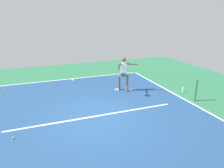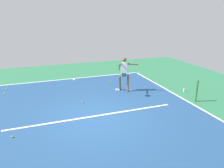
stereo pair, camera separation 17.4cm
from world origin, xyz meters
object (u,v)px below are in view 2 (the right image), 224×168
at_px(tennis_ball_near_player, 111,81).
at_px(tennis_ball_by_baseline, 4,94).
at_px(net_post, 197,91).
at_px(tennis_ball_far_corner, 12,137).
at_px(water_bottle, 184,90).
at_px(tennis_ball_near_service_line, 82,102).
at_px(tennis_ball_centre_court, 7,89).
at_px(tennis_player, 124,72).

distance_m(tennis_ball_near_player, tennis_ball_by_baseline, 5.99).
xyz_separation_m(net_post, tennis_ball_far_corner, (7.98, 0.48, -0.50)).
relative_size(tennis_ball_far_corner, tennis_ball_by_baseline, 1.00).
distance_m(tennis_ball_by_baseline, water_bottle, 9.55).
xyz_separation_m(net_post, tennis_ball_near_service_line, (5.16, -1.62, -0.50)).
xyz_separation_m(tennis_ball_near_player, tennis_ball_centre_court, (5.96, -0.61, 0.00)).
height_order(net_post, water_bottle, net_post).
relative_size(tennis_ball_far_corner, water_bottle, 0.30).
relative_size(tennis_ball_near_player, tennis_ball_by_baseline, 1.00).
height_order(tennis_ball_centre_court, tennis_ball_far_corner, same).
bearing_deg(tennis_ball_near_service_line, tennis_ball_near_player, -131.49).
distance_m(tennis_ball_near_player, tennis_ball_near_service_line, 3.53).
bearing_deg(tennis_ball_far_corner, tennis_player, -150.69).
relative_size(net_post, tennis_ball_near_service_line, 16.21).
bearing_deg(tennis_ball_near_player, tennis_ball_near_service_line, 48.51).
relative_size(tennis_player, tennis_ball_far_corner, 28.18).
height_order(tennis_player, tennis_ball_centre_court, tennis_player).
relative_size(tennis_player, water_bottle, 8.45).
bearing_deg(tennis_ball_near_service_line, tennis_player, -160.51).
relative_size(tennis_ball_near_service_line, tennis_ball_far_corner, 1.00).
distance_m(net_post, tennis_ball_near_player, 5.14).
relative_size(tennis_ball_near_player, tennis_ball_centre_court, 1.00).
bearing_deg(tennis_ball_near_player, tennis_ball_centre_court, -5.83).
distance_m(tennis_ball_far_corner, tennis_ball_by_baseline, 4.63).
height_order(tennis_player, tennis_ball_by_baseline, tennis_player).
relative_size(tennis_ball_centre_court, tennis_ball_by_baseline, 1.00).
height_order(tennis_ball_near_player, tennis_ball_far_corner, same).
relative_size(tennis_player, tennis_ball_near_player, 28.18).
bearing_deg(net_post, tennis_ball_near_player, -56.48).
xyz_separation_m(tennis_ball_near_player, water_bottle, (-3.13, 3.02, 0.08)).
bearing_deg(net_post, tennis_ball_by_baseline, -24.85).
distance_m(tennis_ball_centre_court, tennis_ball_far_corner, 5.41).
xyz_separation_m(tennis_ball_centre_court, water_bottle, (-9.09, 3.63, 0.08)).
relative_size(tennis_ball_by_baseline, water_bottle, 0.30).
bearing_deg(tennis_ball_near_player, net_post, 123.52).
distance_m(tennis_ball_centre_court, tennis_ball_by_baseline, 0.79).
distance_m(tennis_player, tennis_ball_centre_court, 6.63).
bearing_deg(tennis_ball_near_service_line, tennis_ball_by_baseline, -34.00).
bearing_deg(water_bottle, tennis_ball_near_player, -44.01).
height_order(net_post, tennis_player, tennis_player).
height_order(net_post, tennis_ball_far_corner, net_post).
bearing_deg(net_post, tennis_ball_far_corner, 3.42).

